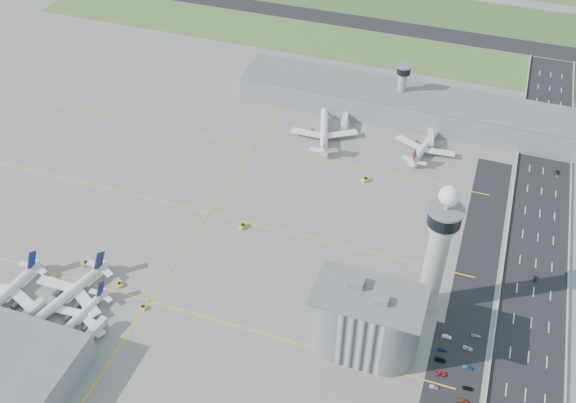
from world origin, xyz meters
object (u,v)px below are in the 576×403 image
(car_lot_8, at_px, (468,388))
(car_lot_10, at_px, (468,348))
(airplane_near_a, at_px, (3,292))
(car_lot_2, at_px, (441,374))
(jet_bridge_near_2, at_px, (82,345))
(tug_1, at_px, (119,284))
(car_lot_7, at_px, (463,401))
(tug_5, at_px, (409,161))
(jet_bridge_far_0, at_px, (346,116))
(car_lot_5, at_px, (447,337))
(jet_bridge_near_1, at_px, (18,325))
(tug_2, at_px, (143,307))
(airplane_far_a, at_px, (324,127))
(airplane_near_b, at_px, (67,291))
(car_hw_1, at_px, (535,279))
(admin_building, at_px, (366,321))
(car_hw_2, at_px, (557,172))
(tug_0, at_px, (86,264))
(jet_bridge_far_1, at_px, (430,132))
(car_hw_4, at_px, (536,110))
(car_lot_11, at_px, (476,336))
(tug_4, at_px, (366,179))
(control_tower, at_px, (439,245))
(tug_3, at_px, (243,226))
(secondary_tower, at_px, (402,86))
(car_lot_3, at_px, (440,360))
(airplane_far_b, at_px, (426,141))
(airplane_near_c, at_px, (75,316))
(car_lot_4, at_px, (443,350))

(car_lot_8, height_order, car_lot_10, car_lot_8)
(airplane_near_a, distance_m, car_lot_2, 183.31)
(jet_bridge_near_2, relative_size, tug_1, 4.49)
(car_lot_7, relative_size, car_lot_10, 1.07)
(tug_5, bearing_deg, car_lot_10, -34.16)
(jet_bridge_far_0, distance_m, car_lot_5, 161.01)
(car_lot_8, bearing_deg, jet_bridge_near_1, 97.85)
(tug_1, xyz_separation_m, tug_2, (16.08, -8.01, -0.06))
(airplane_far_a, bearing_deg, tug_2, 150.23)
(airplane_near_a, relative_size, airplane_near_b, 0.97)
(tug_1, bearing_deg, car_hw_1, -25.97)
(admin_building, distance_m, airplane_near_a, 152.95)
(jet_bridge_near_1, distance_m, car_hw_2, 273.57)
(jet_bridge_far_0, bearing_deg, car_hw_2, 74.45)
(tug_0, xyz_separation_m, car_hw_2, (199.28, 140.88, -0.43))
(airplane_near_a, xyz_separation_m, car_lot_7, (191.22, 15.63, -5.28))
(admin_building, distance_m, tug_1, 109.92)
(jet_bridge_far_1, relative_size, car_hw_4, 3.82)
(car_lot_11, height_order, car_hw_1, car_hw_1)
(tug_4, xyz_separation_m, car_lot_8, (66.90, -108.89, -0.39))
(admin_building, bearing_deg, car_lot_5, 25.61)
(tug_0, height_order, car_hw_4, tug_0)
(control_tower, distance_m, airplane_near_b, 155.56)
(jet_bridge_far_0, bearing_deg, tug_3, -21.69)
(jet_bridge_near_2, bearing_deg, secondary_tower, -11.47)
(car_hw_1, bearing_deg, car_lot_3, -121.56)
(airplane_near_a, height_order, jet_bridge_near_2, airplane_near_a)
(airplane_near_a, bearing_deg, tug_4, 141.58)
(control_tower, xyz_separation_m, car_lot_2, (11.50, -33.42, -34.41))
(tug_3, height_order, car_lot_3, tug_3)
(airplane_near_b, xyz_separation_m, jet_bridge_near_2, (19.85, -20.23, -3.24))
(airplane_far_b, xyz_separation_m, tug_1, (-108.63, -144.77, -4.81))
(airplane_near_c, height_order, tug_2, airplane_near_c)
(airplane_near_c, xyz_separation_m, car_hw_2, (184.20, 170.83, -4.31))
(airplane_far_b, xyz_separation_m, car_lot_5, (31.24, -125.54, -5.06))
(control_tower, distance_m, car_hw_1, 62.59)
(airplane_far_a, distance_m, car_lot_3, 158.25)
(car_hw_4, bearing_deg, car_lot_7, -98.57)
(tug_2, distance_m, tug_5, 163.26)
(car_lot_2, relative_size, car_lot_4, 1.32)
(jet_bridge_far_0, xyz_separation_m, tug_4, (25.20, -51.60, -1.81))
(control_tower, height_order, car_hw_1, control_tower)
(airplane_near_c, relative_size, tug_2, 11.97)
(car_lot_11, bearing_deg, car_lot_8, 172.38)
(car_hw_2, bearing_deg, car_lot_8, -92.93)
(jet_bridge_near_2, bearing_deg, tug_5, -20.82)
(jet_bridge_near_2, relative_size, tug_4, 3.91)
(jet_bridge_far_1, distance_m, car_lot_3, 154.15)
(airplane_near_c, relative_size, car_hw_2, 8.33)
(jet_bridge_far_0, bearing_deg, tug_2, -24.43)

